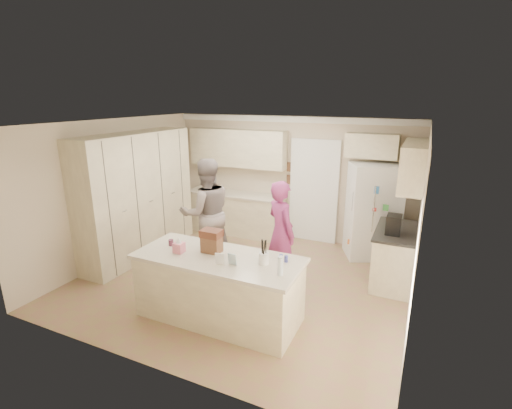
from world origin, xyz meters
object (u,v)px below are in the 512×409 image
at_px(utensil_crock, 264,258).
at_px(teen_boy, 207,213).
at_px(dollhouse_body, 212,244).
at_px(teen_girl, 281,233).
at_px(refrigerator, 373,211).
at_px(coffee_maker, 394,224).
at_px(island_base, 219,289).
at_px(tissue_box, 179,248).

xyz_separation_m(utensil_crock, teen_boy, (-1.71, 1.38, -0.02)).
distance_m(dollhouse_body, teen_girl, 1.38).
relative_size(refrigerator, coffee_maker, 6.00).
relative_size(utensil_crock, teen_girl, 0.09).
relative_size(teen_boy, teen_girl, 1.14).
distance_m(utensil_crock, teen_girl, 1.34).
relative_size(dollhouse_body, teen_boy, 0.13).
bearing_deg(island_base, coffee_maker, 42.83).
relative_size(tissue_box, teen_girl, 0.08).
height_order(coffee_maker, dollhouse_body, coffee_maker).
bearing_deg(refrigerator, tissue_box, -147.87).
bearing_deg(teen_boy, refrigerator, 166.90).
relative_size(coffee_maker, teen_boy, 0.15).
relative_size(coffee_maker, dollhouse_body, 1.15).
height_order(utensil_crock, teen_boy, teen_boy).
xyz_separation_m(utensil_crock, dollhouse_body, (-0.80, 0.05, 0.04)).
bearing_deg(island_base, teen_girl, 74.08).
distance_m(island_base, dollhouse_body, 0.62).
distance_m(coffee_maker, dollhouse_body, 2.84).
bearing_deg(teen_boy, dollhouse_body, 80.07).
height_order(island_base, teen_boy, teen_boy).
height_order(refrigerator, island_base, refrigerator).
xyz_separation_m(refrigerator, utensil_crock, (-0.95, -2.99, 0.10)).
bearing_deg(utensil_crock, dollhouse_body, 176.42).
relative_size(coffee_maker, tissue_box, 2.14).
height_order(coffee_maker, teen_boy, teen_boy).
height_order(dollhouse_body, teen_boy, teen_boy).
bearing_deg(utensil_crock, teen_boy, 141.12).
xyz_separation_m(teen_boy, teen_girl, (1.45, -0.07, -0.12)).
height_order(island_base, tissue_box, tissue_box).
bearing_deg(coffee_maker, teen_girl, -161.91).
distance_m(utensil_crock, teen_boy, 2.20).
bearing_deg(utensil_crock, tissue_box, -172.87).
distance_m(island_base, tissue_box, 0.79).
bearing_deg(refrigerator, coffee_maker, -91.94).
relative_size(island_base, teen_girl, 1.28).
bearing_deg(island_base, tissue_box, -169.70).
height_order(dollhouse_body, teen_girl, teen_girl).
bearing_deg(dollhouse_body, tissue_box, -153.43).
bearing_deg(tissue_box, refrigerator, 55.67).
bearing_deg(teen_girl, utensil_crock, 138.76).
bearing_deg(refrigerator, dollhouse_body, -144.23).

